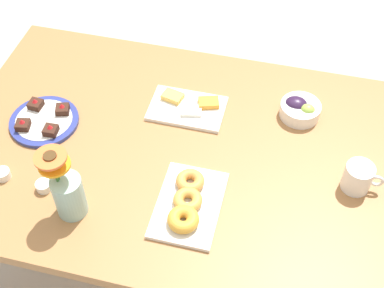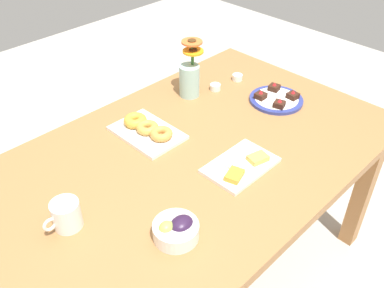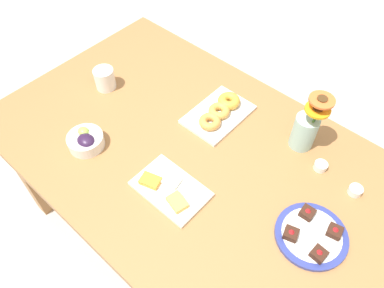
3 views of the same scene
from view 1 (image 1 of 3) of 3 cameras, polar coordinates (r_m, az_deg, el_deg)
ground_plane at (r=2.36m, az=0.00°, el=-12.43°), size 6.00×6.00×0.00m
dining_table at (r=1.81m, az=0.00°, el=-2.58°), size 1.60×1.00×0.74m
coffee_mug at (r=1.70m, az=17.31°, el=-3.39°), size 0.12×0.09×0.09m
grape_bowl at (r=1.87m, az=11.43°, el=3.68°), size 0.14×0.14×0.07m
cheese_platter at (r=1.87m, az=-0.44°, el=3.95°), size 0.26×0.17×0.03m
croissant_platter at (r=1.60m, az=-0.46°, el=-6.32°), size 0.19×0.28×0.05m
jam_cup_honey at (r=1.77m, az=-19.55°, el=-3.02°), size 0.05×0.05×0.03m
jam_cup_berry at (r=1.70m, az=-15.55°, el=-4.32°), size 0.05×0.05×0.03m
dessert_plate at (r=1.89m, az=-15.50°, el=2.42°), size 0.24×0.24×0.05m
flower_vase at (r=1.58m, az=-13.14°, el=-5.03°), size 0.11×0.10×0.26m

